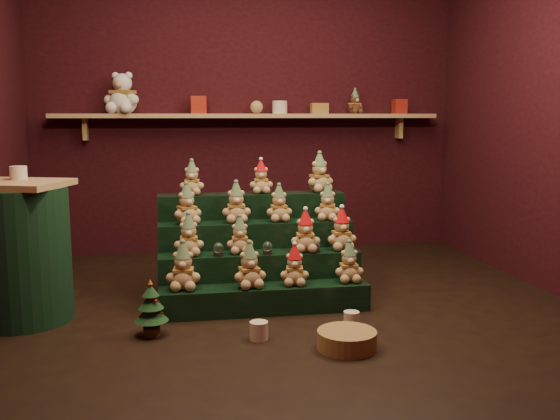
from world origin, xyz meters
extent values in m
plane|color=black|center=(0.00, 0.00, 0.00)|extent=(4.00, 4.00, 0.00)
cube|color=black|center=(0.00, 2.05, 1.40)|extent=(4.00, 0.10, 2.80)
cube|color=black|center=(0.00, -2.05, 1.40)|extent=(4.00, 0.10, 2.80)
cube|color=tan|center=(0.00, 1.87, 1.30)|extent=(3.60, 0.26, 0.04)
cube|color=tan|center=(-1.50, 1.94, 1.18)|extent=(0.04, 0.12, 0.20)
cube|color=tan|center=(1.50, 1.94, 1.18)|extent=(0.04, 0.12, 0.20)
cube|color=black|center=(-0.15, -0.02, 0.09)|extent=(1.40, 0.22, 0.18)
cube|color=black|center=(-0.15, 0.20, 0.18)|extent=(1.40, 0.22, 0.36)
cube|color=black|center=(-0.15, 0.42, 0.27)|extent=(1.40, 0.22, 0.54)
cube|color=black|center=(-0.15, 0.64, 0.36)|extent=(1.40, 0.22, 0.72)
cylinder|color=black|center=(-0.44, 0.14, 0.37)|extent=(0.07, 0.07, 0.03)
sphere|color=white|center=(-0.44, 0.14, 0.42)|extent=(0.07, 0.07, 0.07)
cylinder|color=black|center=(-0.10, 0.14, 0.37)|extent=(0.06, 0.06, 0.02)
sphere|color=white|center=(-0.10, 0.14, 0.42)|extent=(0.07, 0.07, 0.07)
cylinder|color=black|center=(0.24, 0.14, 0.37)|extent=(0.06, 0.06, 0.02)
sphere|color=white|center=(0.24, 0.14, 0.41)|extent=(0.06, 0.06, 0.06)
cube|color=tan|center=(-1.70, 0.10, 0.88)|extent=(0.72, 0.66, 0.04)
cylinder|color=black|center=(-1.70, 0.10, 0.43)|extent=(0.63, 0.63, 0.86)
cylinder|color=beige|center=(-1.70, 0.20, 0.94)|extent=(0.11, 0.11, 0.09)
cylinder|color=#462C19|center=(-0.88, -0.34, 0.03)|extent=(0.10, 0.10, 0.05)
cone|color=#133415|center=(-0.88, -0.34, 0.14)|extent=(0.20, 0.20, 0.10)
cone|color=#133415|center=(-0.88, -0.34, 0.21)|extent=(0.15, 0.15, 0.09)
cone|color=#133415|center=(-0.88, -0.34, 0.28)|extent=(0.10, 0.10, 0.07)
cone|color=orange|center=(-0.88, -0.34, 0.33)|extent=(0.03, 0.03, 0.03)
cylinder|color=beige|center=(-0.26, -0.52, 0.05)|extent=(0.11, 0.11, 0.11)
cylinder|color=beige|center=(0.34, -0.40, 0.05)|extent=(0.10, 0.10, 0.10)
cylinder|color=olive|center=(0.21, -0.75, 0.05)|extent=(0.44, 0.44, 0.11)
cube|color=#B1281B|center=(-0.48, 1.85, 1.40)|extent=(0.14, 0.14, 0.16)
cylinder|color=beige|center=(0.28, 1.85, 1.38)|extent=(0.14, 0.14, 0.12)
cube|color=#B1281B|center=(1.46, 1.85, 1.39)|extent=(0.12, 0.12, 0.14)
sphere|color=tan|center=(0.06, 1.85, 1.38)|extent=(0.12, 0.12, 0.12)
cube|color=#CF641D|center=(0.66, 1.85, 1.37)|extent=(0.16, 0.10, 0.10)
camera|label=1|loc=(-0.75, -3.99, 1.30)|focal=40.00mm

